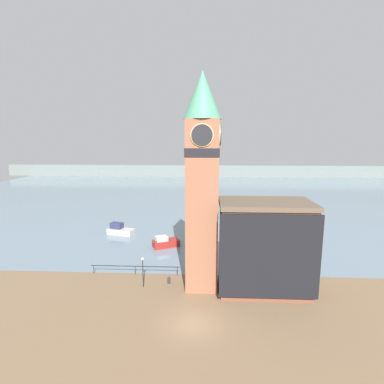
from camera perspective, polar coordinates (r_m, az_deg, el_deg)
The scene contains 10 objects.
ground_plane at distance 30.03m, azimuth 0.34°, elevation -23.93°, with size 160.00×160.00×0.00m, color brown.
water at distance 96.63m, azimuth 2.05°, elevation 0.07°, with size 160.00×120.00×0.00m.
far_shoreline at distance 135.91m, azimuth 2.25°, elevation 4.05°, with size 180.00×3.00×5.00m.
pier_railing at distance 39.33m, azimuth -10.78°, elevation -13.85°, with size 11.23×0.08×1.09m.
clock_tower at distance 32.47m, azimuth 1.93°, elevation 2.64°, with size 4.02×4.02×23.73m.
pier_building at distance 34.53m, azimuth 13.61°, elevation -10.01°, with size 10.16×6.28×10.15m.
boat_near at distance 48.07m, azimuth -5.12°, elevation -9.54°, with size 4.53×3.56×1.76m.
boat_far at distance 55.38m, azimuth -13.55°, elevation -7.05°, with size 5.08×3.22×2.03m.
mooring_bollard_near at distance 36.81m, azimuth -4.41°, elevation -16.32°, with size 0.36×0.36×0.83m.
lamp_post at distance 35.45m, azimuth -9.36°, elevation -13.78°, with size 0.32×0.32×3.58m.
Camera 1 is at (1.00, -24.87, 16.80)m, focal length 28.00 mm.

